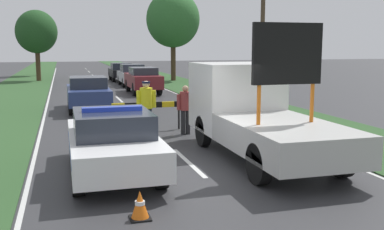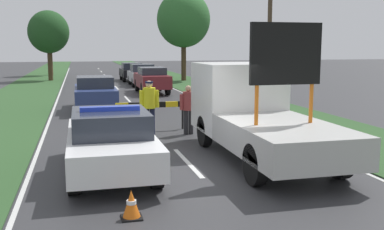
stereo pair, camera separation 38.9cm
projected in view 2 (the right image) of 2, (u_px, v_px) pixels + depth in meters
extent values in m
plane|color=#333335|center=(196.00, 171.00, 10.52)|extent=(160.00, 160.00, 0.00)
cube|color=silver|center=(187.00, 162.00, 11.32)|extent=(0.12, 2.91, 0.01)
cube|color=silver|center=(146.00, 119.00, 18.13)|extent=(0.12, 2.91, 0.01)
cube|color=silver|center=(127.00, 99.00, 24.93)|extent=(0.12, 2.91, 0.01)
cube|color=silver|center=(117.00, 88.00, 31.74)|extent=(0.12, 2.91, 0.01)
cube|color=silver|center=(110.00, 80.00, 38.54)|extent=(0.12, 2.91, 0.01)
cube|color=silver|center=(105.00, 75.00, 45.35)|extent=(0.12, 2.91, 0.01)
cube|color=silver|center=(101.00, 72.00, 52.16)|extent=(0.12, 2.91, 0.01)
cube|color=silver|center=(99.00, 69.00, 58.96)|extent=(0.12, 2.91, 0.01)
cube|color=silver|center=(60.00, 93.00, 28.16)|extent=(0.10, 68.35, 0.01)
cube|color=silver|center=(177.00, 90.00, 29.98)|extent=(0.10, 68.35, 0.01)
cube|color=#2D5128|center=(26.00, 93.00, 28.27)|extent=(3.90, 120.00, 0.03)
cube|color=#2D5128|center=(204.00, 88.00, 31.09)|extent=(3.90, 120.00, 0.03)
cube|color=white|center=(111.00, 145.00, 10.32)|extent=(1.89, 4.54, 0.61)
cube|color=#282D38|center=(110.00, 122.00, 10.11)|extent=(1.66, 2.09, 0.52)
cylinder|color=black|center=(75.00, 147.00, 11.52)|extent=(0.24, 0.66, 0.66)
cylinder|color=black|center=(138.00, 144.00, 11.91)|extent=(0.24, 0.66, 0.66)
cylinder|color=black|center=(74.00, 178.00, 8.82)|extent=(0.24, 0.66, 0.66)
cylinder|color=black|center=(156.00, 172.00, 9.22)|extent=(0.24, 0.66, 0.66)
cube|color=#1E38C6|center=(110.00, 109.00, 10.06)|extent=(1.32, 0.24, 0.10)
cube|color=#193399|center=(110.00, 144.00, 10.32)|extent=(1.90, 3.72, 0.10)
cube|color=black|center=(105.00, 130.00, 12.54)|extent=(1.04, 0.08, 0.37)
cube|color=white|center=(237.00, 97.00, 13.20)|extent=(2.24, 2.31, 1.96)
cube|color=#232833|center=(225.00, 82.00, 14.23)|extent=(1.91, 0.04, 0.86)
cube|color=#B2B2AD|center=(283.00, 139.00, 10.33)|extent=(2.24, 3.89, 0.69)
cylinder|color=#D16619|center=(256.00, 105.00, 10.04)|extent=(0.09, 0.09, 0.90)
cylinder|color=#D16619|center=(311.00, 103.00, 10.37)|extent=(0.09, 0.09, 0.90)
cube|color=black|center=(286.00, 54.00, 10.03)|extent=(1.69, 0.12, 1.38)
cylinder|color=black|center=(205.00, 131.00, 13.11)|extent=(0.24, 0.89, 0.89)
cylinder|color=black|center=(268.00, 128.00, 13.59)|extent=(0.24, 0.89, 0.89)
cylinder|color=black|center=(255.00, 164.00, 9.39)|extent=(0.24, 0.89, 0.89)
cylinder|color=black|center=(340.00, 159.00, 9.88)|extent=(0.24, 0.89, 0.89)
cylinder|color=black|center=(123.00, 120.00, 15.35)|extent=(0.07, 0.07, 0.80)
cylinder|color=black|center=(183.00, 118.00, 15.85)|extent=(0.07, 0.07, 0.80)
cube|color=yellow|center=(122.00, 106.00, 15.26)|extent=(0.43, 0.08, 0.19)
cube|color=black|center=(134.00, 105.00, 15.37)|extent=(0.43, 0.08, 0.19)
cube|color=yellow|center=(147.00, 105.00, 15.47)|extent=(0.43, 0.08, 0.19)
cube|color=black|center=(159.00, 105.00, 15.58)|extent=(0.43, 0.08, 0.19)
cube|color=yellow|center=(172.00, 104.00, 15.68)|extent=(0.43, 0.08, 0.19)
cube|color=black|center=(184.00, 104.00, 15.79)|extent=(0.43, 0.08, 0.19)
cylinder|color=#191E38|center=(147.00, 122.00, 14.74)|extent=(0.17, 0.17, 0.89)
cylinder|color=#191E38|center=(152.00, 121.00, 14.79)|extent=(0.17, 0.17, 0.89)
cylinder|color=yellow|center=(149.00, 98.00, 14.64)|extent=(0.41, 0.41, 0.67)
cylinder|color=yellow|center=(142.00, 99.00, 14.59)|extent=(0.13, 0.13, 0.57)
cylinder|color=yellow|center=(157.00, 99.00, 14.71)|extent=(0.13, 0.13, 0.57)
sphere|color=beige|center=(149.00, 84.00, 14.58)|extent=(0.23, 0.23, 0.23)
cylinder|color=#141933|center=(149.00, 82.00, 14.57)|extent=(0.27, 0.27, 0.06)
cylinder|color=#232326|center=(186.00, 122.00, 14.87)|extent=(0.15, 0.15, 0.81)
cylinder|color=#232326|center=(191.00, 122.00, 14.91)|extent=(0.15, 0.15, 0.81)
cylinder|color=maroon|center=(188.00, 101.00, 14.78)|extent=(0.37, 0.37, 0.61)
cylinder|color=maroon|center=(182.00, 102.00, 14.73)|extent=(0.12, 0.12, 0.52)
cylinder|color=maroon|center=(195.00, 102.00, 14.84)|extent=(0.12, 0.12, 0.52)
sphere|color=tan|center=(188.00, 89.00, 14.72)|extent=(0.21, 0.21, 0.21)
cube|color=black|center=(132.00, 217.00, 7.63)|extent=(0.35, 0.35, 0.03)
cone|color=orange|center=(131.00, 203.00, 7.59)|extent=(0.30, 0.30, 0.46)
cylinder|color=white|center=(131.00, 202.00, 7.59)|extent=(0.17, 0.17, 0.06)
cube|color=black|center=(98.00, 127.00, 16.20)|extent=(0.43, 0.43, 0.03)
cone|color=orange|center=(97.00, 119.00, 16.15)|extent=(0.37, 0.37, 0.57)
cylinder|color=white|center=(97.00, 118.00, 16.15)|extent=(0.21, 0.21, 0.08)
cube|color=navy|center=(95.00, 94.00, 20.61)|extent=(1.80, 4.34, 0.67)
cube|color=#282D38|center=(95.00, 82.00, 20.40)|extent=(1.59, 2.00, 0.50)
cylinder|color=black|center=(78.00, 99.00, 21.76)|extent=(0.24, 0.76, 0.76)
cylinder|color=black|center=(111.00, 98.00, 22.14)|extent=(0.24, 0.76, 0.76)
cylinder|color=black|center=(78.00, 106.00, 19.18)|extent=(0.24, 0.76, 0.76)
cylinder|color=black|center=(115.00, 105.00, 19.56)|extent=(0.24, 0.76, 0.76)
cube|color=maroon|center=(152.00, 81.00, 28.01)|extent=(1.71, 4.55, 0.78)
cube|color=#282D38|center=(152.00, 71.00, 27.79)|extent=(1.51, 2.09, 0.44)
cylinder|color=black|center=(137.00, 85.00, 29.24)|extent=(0.24, 0.80, 0.80)
cylinder|color=black|center=(159.00, 85.00, 29.60)|extent=(0.24, 0.80, 0.80)
cylinder|color=black|center=(143.00, 89.00, 26.54)|extent=(0.24, 0.80, 0.80)
cylinder|color=black|center=(168.00, 88.00, 26.90)|extent=(0.24, 0.80, 0.80)
cube|color=#B2B2B7|center=(142.00, 76.00, 33.44)|extent=(1.77, 4.06, 0.68)
cube|color=#282D38|center=(142.00, 68.00, 33.22)|extent=(1.56, 1.87, 0.57)
cylinder|color=black|center=(130.00, 80.00, 34.51)|extent=(0.24, 0.69, 0.69)
cylinder|color=black|center=(150.00, 80.00, 34.88)|extent=(0.24, 0.69, 0.69)
cylinder|color=black|center=(134.00, 82.00, 32.10)|extent=(0.24, 0.69, 0.69)
cylinder|color=black|center=(155.00, 82.00, 32.47)|extent=(0.24, 0.69, 0.69)
cube|color=black|center=(132.00, 73.00, 38.26)|extent=(1.75, 4.10, 0.62)
cube|color=#282D38|center=(132.00, 66.00, 38.06)|extent=(1.54, 1.89, 0.52)
cylinder|color=black|center=(121.00, 75.00, 39.34)|extent=(0.24, 0.75, 0.75)
cylinder|color=black|center=(138.00, 75.00, 39.71)|extent=(0.24, 0.75, 0.75)
cylinder|color=black|center=(124.00, 77.00, 36.91)|extent=(0.24, 0.75, 0.75)
cylinder|color=black|center=(142.00, 77.00, 37.27)|extent=(0.24, 0.75, 0.75)
cylinder|color=#42301E|center=(50.00, 64.00, 38.01)|extent=(0.38, 0.38, 2.83)
ellipsoid|color=#1E471E|center=(49.00, 32.00, 37.61)|extent=(3.39, 3.39, 3.56)
cylinder|color=#42301E|center=(184.00, 60.00, 37.94)|extent=(0.41, 0.41, 3.47)
ellipsoid|color=#2D662D|center=(184.00, 19.00, 37.43)|extent=(4.45, 4.45, 4.68)
cylinder|color=#42301E|center=(51.00, 61.00, 44.75)|extent=(0.37, 0.37, 3.00)
ellipsoid|color=#1E471E|center=(49.00, 34.00, 44.35)|extent=(3.04, 3.04, 3.19)
cylinder|color=#473828|center=(270.00, 30.00, 20.44)|extent=(0.20, 0.20, 7.25)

